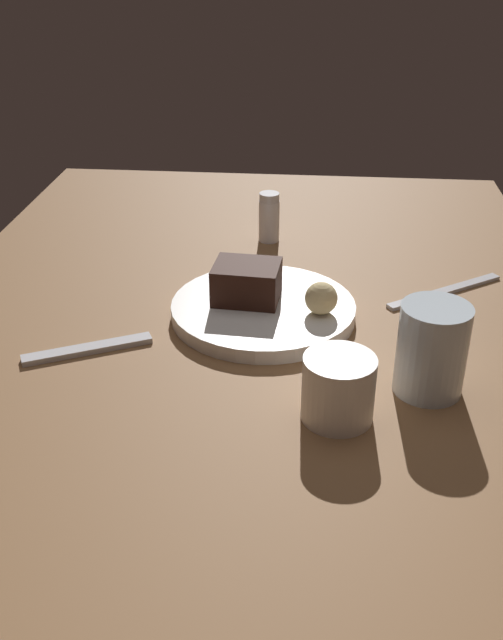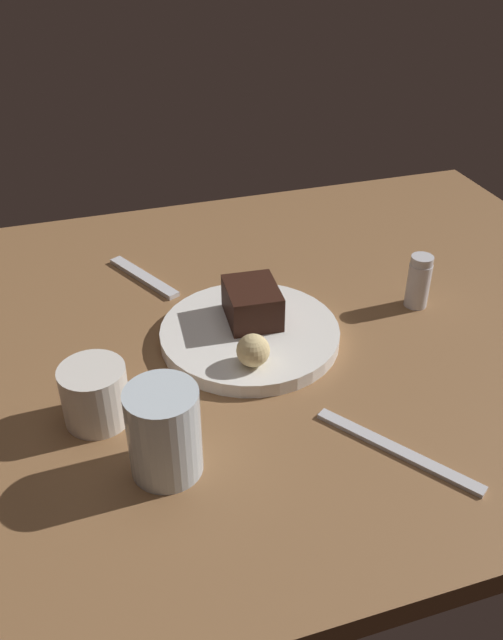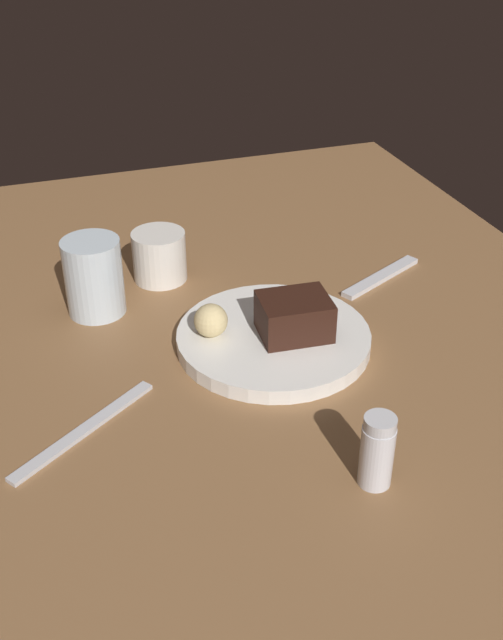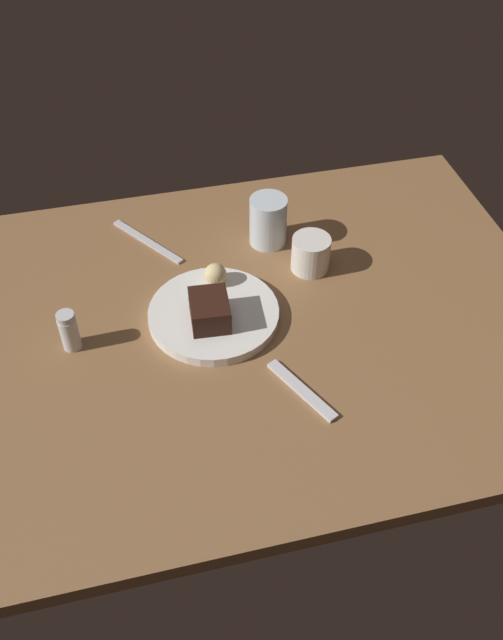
# 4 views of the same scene
# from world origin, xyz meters

# --- Properties ---
(dining_table) EXTENTS (1.20, 0.84, 0.03)m
(dining_table) POSITION_xyz_m (0.00, 0.00, 0.01)
(dining_table) COLOR brown
(dining_table) RESTS_ON ground
(dessert_plate) EXTENTS (0.23, 0.23, 0.02)m
(dessert_plate) POSITION_xyz_m (-0.02, 0.02, 0.04)
(dessert_plate) COLOR white
(dessert_plate) RESTS_ON dining_table
(chocolate_cake_slice) EXTENTS (0.07, 0.09, 0.05)m
(chocolate_cake_slice) POSITION_xyz_m (-0.03, -0.00, 0.07)
(chocolate_cake_slice) COLOR black
(chocolate_cake_slice) RESTS_ON dessert_plate
(bread_roll) EXTENTS (0.04, 0.04, 0.04)m
(bread_roll) POSITION_xyz_m (-0.00, 0.09, 0.07)
(bread_roll) COLOR #DBC184
(bread_roll) RESTS_ON dessert_plate
(salt_shaker) EXTENTS (0.03, 0.03, 0.08)m
(salt_shaker) POSITION_xyz_m (-0.27, 0.01, 0.07)
(salt_shaker) COLOR silver
(salt_shaker) RESTS_ON dining_table
(water_glass) EXTENTS (0.07, 0.07, 0.10)m
(water_glass) POSITION_xyz_m (0.13, 0.21, 0.08)
(water_glass) COLOR silver
(water_glass) RESTS_ON dining_table
(coffee_cup) EXTENTS (0.07, 0.07, 0.07)m
(coffee_cup) POSITION_xyz_m (0.19, 0.11, 0.06)
(coffee_cup) COLOR silver
(coffee_cup) RESTS_ON dining_table
(dessert_spoon) EXTENTS (0.08, 0.14, 0.01)m
(dessert_spoon) POSITION_xyz_m (0.09, -0.17, 0.03)
(dessert_spoon) COLOR silver
(dessert_spoon) RESTS_ON dining_table
(butter_knife) EXTENTS (0.12, 0.16, 0.01)m
(butter_knife) POSITION_xyz_m (-0.11, 0.26, 0.03)
(butter_knife) COLOR silver
(butter_knife) RESTS_ON dining_table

